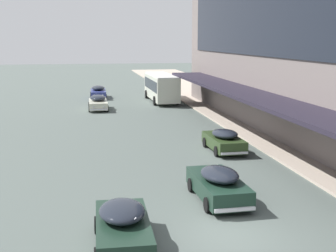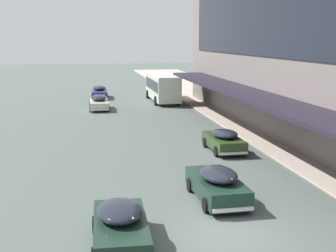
{
  "view_description": "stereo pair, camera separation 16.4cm",
  "coord_description": "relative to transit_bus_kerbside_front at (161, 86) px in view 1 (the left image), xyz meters",
  "views": [
    {
      "loc": [
        -5.14,
        -15.35,
        7.09
      ],
      "look_at": [
        0.29,
        14.04,
        1.48
      ],
      "focal_mm": 50.0,
      "sensor_mm": 36.0,
      "label": 1
    },
    {
      "loc": [
        -4.97,
        -15.38,
        7.09
      ],
      "look_at": [
        0.29,
        14.04,
        1.48
      ],
      "focal_mm": 50.0,
      "sensor_mm": 36.0,
      "label": 2
    }
  ],
  "objects": [
    {
      "name": "sedan_far_back",
      "position": [
        -6.95,
        4.51,
        -1.04
      ],
      "size": [
        1.98,
        4.87,
        1.5
      ],
      "color": "navy",
      "rests_on": "ground"
    },
    {
      "name": "ground",
      "position": [
        -3.72,
        -36.87,
        -1.79
      ],
      "size": [
        240.0,
        240.0,
        0.0
      ],
      "primitive_type": "plane",
      "color": "#505B56"
    },
    {
      "name": "transit_bus_kerbside_front",
      "position": [
        0.0,
        0.0,
        0.0
      ],
      "size": [
        2.78,
        9.57,
        3.1
      ],
      "color": "beige",
      "rests_on": "ground"
    },
    {
      "name": "sedan_lead_mid",
      "position": [
        -7.64,
        -37.04,
        -1.04
      ],
      "size": [
        2.06,
        4.53,
        1.5
      ],
      "color": "#1A3024",
      "rests_on": "ground"
    },
    {
      "name": "sedan_oncoming_front",
      "position": [
        -7.31,
        -5.0,
        -1.05
      ],
      "size": [
        1.96,
        4.64,
        1.49
      ],
      "color": "beige",
      "rests_on": "ground"
    },
    {
      "name": "sedan_second_mid",
      "position": [
        -3.07,
        -33.1,
        -1.03
      ],
      "size": [
        2.02,
        4.66,
        1.53
      ],
      "color": "#193226",
      "rests_on": "ground"
    },
    {
      "name": "sedan_second_near",
      "position": [
        -0.08,
        -24.29,
        -1.07
      ],
      "size": [
        1.95,
        4.38,
        1.43
      ],
      "color": "#2D411F",
      "rests_on": "ground"
    }
  ]
}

